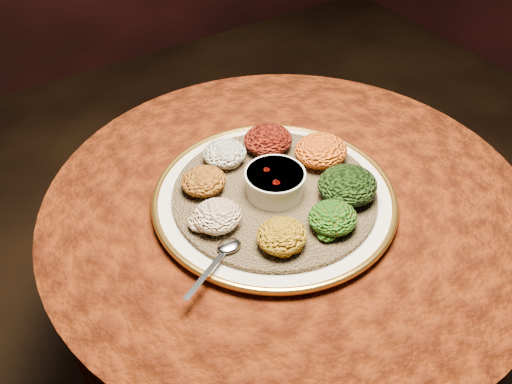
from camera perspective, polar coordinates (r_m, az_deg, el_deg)
table at (r=1.24m, az=3.02°, el=-6.98°), size 0.96×0.96×0.73m
platter at (r=1.10m, az=1.85°, el=-0.64°), size 0.59×0.59×0.02m
injera at (r=1.09m, az=1.87°, el=-0.22°), size 0.40×0.40×0.01m
stew_bowl at (r=1.07m, az=1.90°, el=1.08°), size 0.11×0.11×0.05m
spoon at (r=0.97m, az=-3.03°, el=-5.81°), size 0.14×0.08×0.01m
portion_ayib at (r=1.14m, az=-3.16°, el=3.87°), size 0.09×0.08×0.04m
portion_kitfo at (r=1.17m, az=1.21°, el=5.25°), size 0.10×0.10×0.05m
portion_tikil at (r=1.15m, az=6.51°, el=4.14°), size 0.11×0.10×0.05m
portion_gomen at (r=1.07m, az=9.13°, el=0.68°), size 0.11×0.11×0.05m
portion_mixveg at (r=1.01m, az=7.67°, el=-2.57°), size 0.09×0.08×0.04m
portion_kik at (r=0.97m, az=2.57°, el=-4.38°), size 0.09×0.08×0.04m
portion_timatim at (r=1.01m, az=-3.89°, el=-2.39°), size 0.09×0.08×0.04m
portion_shiro at (r=1.08m, az=-5.27°, el=1.10°), size 0.09×0.08×0.04m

